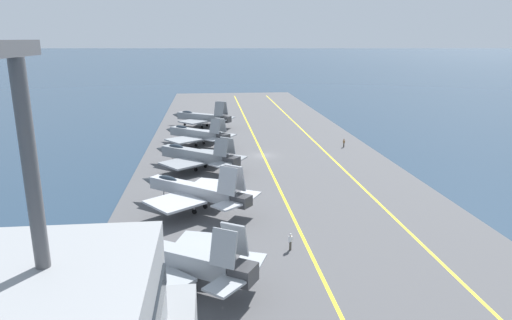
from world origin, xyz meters
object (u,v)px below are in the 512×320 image
(parked_jet_fifth, at_px, (202,117))
(parked_jet_third, at_px, (196,155))
(parked_jet_second, at_px, (195,190))
(parked_jet_nearest, at_px, (176,258))
(parked_jet_fourth, at_px, (197,134))
(crew_brown_vest, at_px, (344,143))
(crew_white_vest, at_px, (290,241))

(parked_jet_fifth, bearing_deg, parked_jet_third, 179.14)
(parked_jet_second, relative_size, parked_jet_third, 0.99)
(parked_jet_nearest, xyz_separation_m, parked_jet_third, (36.67, -0.86, -0.26))
(parked_jet_fourth, distance_m, crew_brown_vest, 29.38)
(parked_jet_nearest, distance_m, parked_jet_second, 17.82)
(parked_jet_fourth, height_order, crew_white_vest, parked_jet_fourth)
(parked_jet_fifth, height_order, crew_brown_vest, parked_jet_fifth)
(parked_jet_third, height_order, parked_jet_fifth, parked_jet_fifth)
(parked_jet_fifth, distance_m, crew_white_vest, 68.58)
(parked_jet_nearest, bearing_deg, parked_jet_second, -3.65)
(parked_jet_fifth, xyz_separation_m, crew_white_vest, (-67.89, -9.61, -1.43))
(parked_jet_fourth, bearing_deg, parked_jet_second, -179.20)
(parked_jet_third, relative_size, crew_brown_vest, 9.52)
(parked_jet_fifth, relative_size, crew_white_vest, 8.69)
(parked_jet_fourth, distance_m, crew_white_vest, 49.63)
(parked_jet_third, distance_m, parked_jet_fifth, 36.75)
(crew_white_vest, xyz_separation_m, crew_brown_vest, (43.68, -18.55, -0.09))
(parked_jet_second, bearing_deg, parked_jet_fifth, -0.28)
(parked_jet_second, distance_m, crew_brown_vest, 42.42)
(parked_jet_third, xyz_separation_m, parked_jet_fifth, (36.75, -0.55, 0.16))
(parked_jet_fourth, bearing_deg, parked_jet_fifth, -2.30)
(crew_white_vest, bearing_deg, parked_jet_fifth, 8.06)
(parked_jet_second, relative_size, parked_jet_fifth, 0.99)
(parked_jet_second, distance_m, parked_jet_fourth, 36.27)
(parked_jet_fourth, xyz_separation_m, crew_brown_vest, (-4.84, -28.95, -1.38))
(parked_jet_second, distance_m, parked_jet_fifth, 55.64)
(parked_jet_second, bearing_deg, parked_jet_fourth, 0.80)
(parked_jet_third, height_order, crew_brown_vest, parked_jet_third)
(parked_jet_nearest, distance_m, crew_white_vest, 12.43)
(parked_jet_nearest, height_order, parked_jet_third, parked_jet_nearest)
(parked_jet_nearest, relative_size, parked_jet_fourth, 1.01)
(parked_jet_third, relative_size, crew_white_vest, 8.72)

